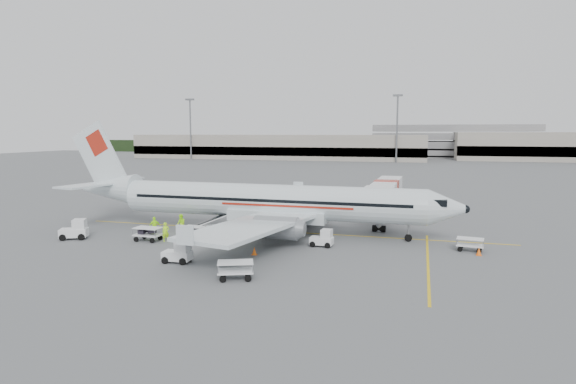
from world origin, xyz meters
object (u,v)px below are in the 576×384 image
Objects in this scene: tug_fore at (322,238)px; tug_aft at (74,229)px; tug_mid at (177,252)px; aircraft at (269,178)px; jet_bridge at (386,201)px; belt_loader at (215,219)px.

tug_fore is 23.25m from tug_aft.
aircraft is at bearing 71.15° from tug_mid.
tug_fore is 12.64m from tug_mid.
aircraft is 2.27× the size of jet_bridge.
belt_loader is at bearing -143.94° from jet_bridge.
tug_aft is (-13.36, 4.77, 0.10)m from tug_mid.
belt_loader is at bearing 168.10° from tug_fore.
jet_bridge is at bearing 75.04° from tug_fore.
aircraft is at bearing -12.52° from belt_loader.
aircraft reaches higher than tug_aft.
tug_fore is (6.13, -4.07, -4.71)m from aircraft.
tug_aft is (-27.53, -17.39, -1.37)m from jet_bridge.
tug_mid is (-14.17, -22.15, -1.47)m from jet_bridge.
belt_loader reaches higher than tug_fore.
aircraft is 20.06× the size of tug_fore.
tug_aft is at bearing -145.91° from jet_bridge.
tug_mid is (1.88, -11.22, -0.46)m from belt_loader.
jet_bridge is 3.68× the size of belt_loader.
tug_mid is 14.18m from tug_aft.
aircraft reaches higher than tug_fore.
tug_mid is at bearing -105.50° from aircraft.
jet_bridge is at bearing 11.14° from belt_loader.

